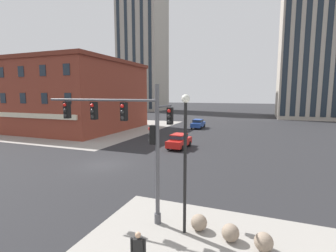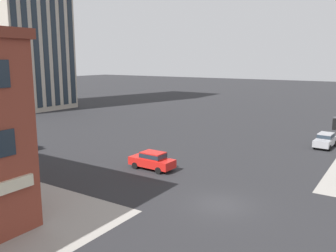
# 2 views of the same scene
# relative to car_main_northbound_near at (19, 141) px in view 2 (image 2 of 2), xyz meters

# --- Properties ---
(ground_plane) EXTENTS (320.00, 320.00, 0.00)m
(ground_plane) POSITION_rel_car_main_northbound_near_xyz_m (-2.03, -26.30, -0.92)
(ground_plane) COLOR #262628
(car_main_northbound_near) EXTENTS (1.92, 4.41, 1.68)m
(car_main_northbound_near) POSITION_rel_car_main_northbound_near_xyz_m (0.00, 0.00, 0.00)
(car_main_northbound_near) COLOR #23479E
(car_main_northbound_near) RESTS_ON ground
(car_main_northbound_far) EXTENTS (1.98, 4.44, 1.68)m
(car_main_northbound_far) POSITION_rel_car_main_northbound_near_xyz_m (2.11, -17.35, 0.00)
(car_main_northbound_far) COLOR red
(car_main_northbound_far) RESTS_ON ground
(car_main_southbound_near) EXTENTS (4.50, 2.09, 1.68)m
(car_main_southbound_near) POSITION_rel_car_main_northbound_near_xyz_m (20.24, -29.42, 0.00)
(car_main_southbound_near) COLOR #99999E
(car_main_southbound_near) RESTS_ON ground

